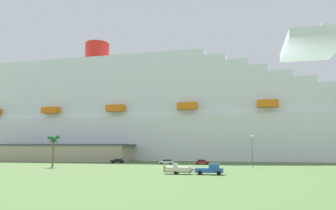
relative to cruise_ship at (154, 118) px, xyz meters
The scene contains 10 objects.
ground_plane 39.35m from the cruise_ship, 61.67° to the right, with size 600.00×600.00×0.00m, color #4C6B38.
cruise_ship is the anchor object (origin of this frame).
terminal_building 49.21m from the cruise_ship, 147.11° to the right, with size 72.09×22.64×6.86m.
pickup_truck 89.95m from the cruise_ship, 69.67° to the right, with size 5.68×2.47×2.20m.
small_boat_on_trailer 87.85m from the cruise_ship, 73.41° to the right, with size 7.16×2.26×2.15m.
palm_tree 67.08m from the cruise_ship, 102.84° to the right, with size 3.55×3.70×9.02m.
street_lamp 71.19m from the cruise_ship, 54.15° to the right, with size 0.56×0.56×8.88m.
parked_car_white_van 49.40m from the cruise_ship, 71.75° to the right, with size 4.84×2.43×1.58m.
parked_car_red_hatchback 53.11m from the cruise_ship, 58.64° to the right, with size 4.68×2.57×1.58m.
parked_car_black_coupe 42.67m from the cruise_ship, 96.61° to the right, with size 4.88×2.61×1.58m.
Camera 1 is at (17.65, -89.03, 5.36)m, focal length 34.36 mm.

